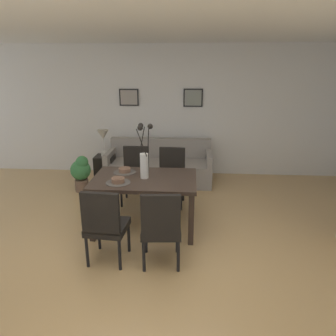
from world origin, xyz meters
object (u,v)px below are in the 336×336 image
object	(u,v)px
dining_table	(145,184)
side_table	(105,169)
dining_chair_near_left	(105,223)
framed_picture_center	(193,98)
bowl_near_right	(125,170)
centerpiece_vase	(144,158)
dining_chair_near_right	(135,172)
dining_chair_far_right	(171,174)
table_lamp	(103,137)
framed_picture_left	(129,97)
potted_plant	(81,172)
bowl_near_left	(118,180)
sofa	(159,168)
dining_chair_far_left	(161,225)

from	to	relation	value
dining_table	side_table	size ratio (longest dim) A/B	2.69
dining_chair_near_left	framed_picture_center	size ratio (longest dim) A/B	2.41
bowl_near_right	centerpiece_vase	bearing A→B (deg)	-33.82
dining_chair_near_right	centerpiece_vase	bearing A→B (deg)	-72.35
dining_chair_far_right	side_table	distance (m)	1.67
table_lamp	framed_picture_left	xyz separation A→B (m)	(0.41, 0.62, 0.68)
dining_chair_far_right	potted_plant	distance (m)	1.70
side_table	framed_picture_left	world-z (taller)	framed_picture_left
dining_chair_far_right	centerpiece_vase	bearing A→B (deg)	-109.60
dining_chair_near_right	framed_picture_center	xyz separation A→B (m)	(0.93, 1.52, 1.07)
dining_chair_near_right	dining_chair_far_right	world-z (taller)	same
centerpiece_vase	framed_picture_center	size ratio (longest dim) A/B	1.93
dining_table	table_lamp	xyz separation A→B (m)	(-1.05, 1.81, 0.24)
bowl_near_left	side_table	distance (m)	2.22
framed_picture_left	potted_plant	distance (m)	1.81
table_lamp	framed_picture_center	world-z (taller)	framed_picture_center
table_lamp	framed_picture_center	distance (m)	1.93
bowl_near_left	table_lamp	world-z (taller)	table_lamp
dining_chair_near_right	framed_picture_left	bearing A→B (deg)	103.17
dining_chair_near_left	dining_chair_near_right	world-z (taller)	same
side_table	framed_picture_center	distance (m)	2.23
sofa	framed_picture_left	size ratio (longest dim) A/B	5.18
sofa	framed_picture_center	bearing A→B (deg)	40.03
dining_chair_far_right	centerpiece_vase	xyz separation A→B (m)	(-0.31, -0.87, 0.51)
table_lamp	bowl_near_left	bearing A→B (deg)	-70.08
table_lamp	dining_chair_near_left	bearing A→B (deg)	-75.01
dining_chair_far_left	framed_picture_left	size ratio (longest dim) A/B	2.37
side_table	framed_picture_center	size ratio (longest dim) A/B	1.36
bowl_near_left	bowl_near_right	distance (m)	0.43
dining_table	side_table	distance (m)	2.13
sofa	dining_chair_far_right	bearing A→B (deg)	-73.94
dining_table	framed_picture_left	bearing A→B (deg)	104.84
dining_table	dining_chair_near_left	distance (m)	0.95
dining_chair_far_right	centerpiece_vase	distance (m)	1.06
dining_chair_far_left	centerpiece_vase	xyz separation A→B (m)	(-0.31, 0.90, 0.51)
bowl_near_right	table_lamp	world-z (taller)	table_lamp
framed_picture_left	bowl_near_right	bearing A→B (deg)	-81.57
dining_chair_near_right	side_table	world-z (taller)	dining_chair_near_right
framed_picture_center	centerpiece_vase	bearing A→B (deg)	-104.82
centerpiece_vase	framed_picture_center	xyz separation A→B (m)	(0.64, 2.43, 0.55)
side_table	potted_plant	world-z (taller)	potted_plant
dining_chair_far_left	dining_chair_near_left	bearing A→B (deg)	179.18
dining_chair_far_left	centerpiece_vase	size ratio (longest dim) A/B	1.25
dining_chair_far_right	framed_picture_center	xyz separation A→B (m)	(0.33, 1.56, 1.07)
dining_chair_far_left	bowl_near_left	size ratio (longest dim) A/B	5.41
dining_table	framed_picture_left	distance (m)	2.68
dining_chair_near_left	framed_picture_left	bearing A→B (deg)	95.47
bowl_near_left	dining_chair_far_right	bearing A→B (deg)	60.02
bowl_near_left	centerpiece_vase	bearing A→B (deg)	34.15
dining_chair_near_left	table_lamp	bearing A→B (deg)	104.99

